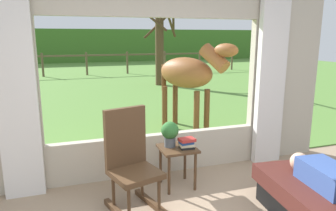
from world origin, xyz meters
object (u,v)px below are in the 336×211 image
Objects in this scene: potted_plant at (170,132)px; book_stack at (187,143)px; side_table at (178,154)px; rocking_chair at (131,161)px; pasture_tree at (160,41)px; horse at (189,74)px.

potted_plant is 0.24m from book_stack.
side_table is 0.29m from potted_plant.
pasture_tree is at bearing 54.43° from rocking_chair.
horse is at bearing 64.47° from side_table.
rocking_chair is at bearing 28.28° from horse.
side_table is 1.63× the size of potted_plant.
horse is at bearing -102.18° from pasture_tree.
potted_plant is 1.60× the size of book_stack.
side_table is 0.30× the size of horse.
horse is 6.11m from pasture_tree.
book_stack is at bearing -35.56° from potted_plant.
book_stack is at bearing 2.33° from rocking_chair.
rocking_chair is 3.10m from horse.
side_table is 2.54m from horse.
rocking_chair is 0.71m from potted_plant.
rocking_chair is at bearing -147.05° from potted_plant.
rocking_chair reaches higher than side_table.
horse is (1.05, 2.20, 0.73)m from side_table.
pasture_tree is at bearing 74.01° from side_table.
potted_plant is at bearing 143.13° from side_table.
horse is (1.71, 2.51, 0.61)m from rocking_chair.
book_stack reaches higher than side_table.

